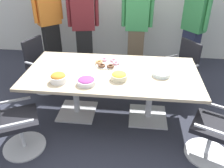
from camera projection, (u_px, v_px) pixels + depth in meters
ground_plane at (112, 115)px, 3.66m from camera, size 10.00×10.00×0.01m
conference_table at (112, 79)px, 3.34m from camera, size 2.40×1.20×0.75m
office_chair_0 at (218, 131)px, 2.73m from camera, size 0.72×0.72×0.91m
office_chair_1 at (180, 70)px, 4.06m from camera, size 0.75×0.75×0.91m
office_chair_2 at (43, 67)px, 4.16m from camera, size 0.70×0.70×0.91m
office_chair_3 at (14, 124)px, 2.84m from camera, size 0.73×0.73×0.91m
person_standing_0 at (49, 20)px, 4.73m from camera, size 0.50×0.47×1.86m
person_standing_1 at (84, 25)px, 4.61m from camera, size 0.61×0.30×1.76m
person_standing_2 at (137, 26)px, 4.61m from camera, size 0.61×0.23×1.74m
person_standing_3 at (193, 27)px, 4.55m from camera, size 0.45×0.53×1.76m
snack_bowl_chips_yellow at (119, 76)px, 3.06m from camera, size 0.22×0.22×0.10m
snack_bowl_candy_mix at (86, 81)px, 2.96m from camera, size 0.24×0.24×0.08m
snack_bowl_chips_orange at (58, 78)px, 3.01m from camera, size 0.22×0.22×0.12m
donut_platter at (108, 63)px, 3.47m from camera, size 0.36×0.35×0.04m
plate_stack at (161, 74)px, 3.16m from camera, size 0.24×0.24×0.05m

